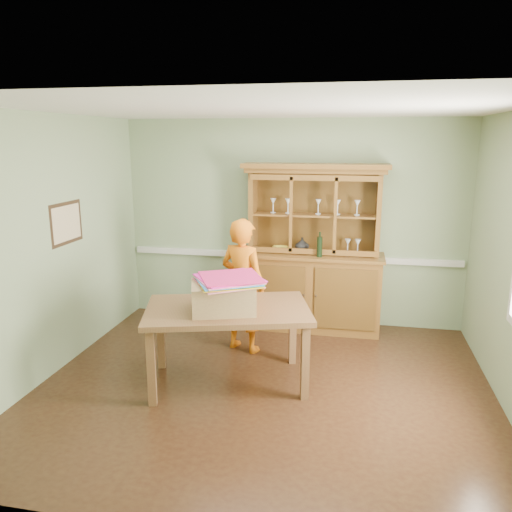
% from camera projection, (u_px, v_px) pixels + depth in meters
% --- Properties ---
extents(floor, '(4.50, 4.50, 0.00)m').
position_uv_depth(floor, '(264.00, 387.00, 5.03)').
color(floor, '#412714').
rests_on(floor, ground).
extents(ceiling, '(4.50, 4.50, 0.00)m').
position_uv_depth(ceiling, '(265.00, 109.00, 4.41)').
color(ceiling, white).
rests_on(ceiling, wall_back).
extents(wall_back, '(4.50, 0.00, 4.50)m').
position_uv_depth(wall_back, '(292.00, 223.00, 6.63)').
color(wall_back, gray).
rests_on(wall_back, floor).
extents(wall_left, '(0.00, 4.00, 4.00)m').
position_uv_depth(wall_left, '(51.00, 247.00, 5.15)').
color(wall_left, gray).
rests_on(wall_left, floor).
extents(wall_front, '(4.50, 0.00, 4.50)m').
position_uv_depth(wall_front, '(200.00, 336.00, 2.81)').
color(wall_front, gray).
rests_on(wall_front, floor).
extents(chair_rail, '(4.41, 0.05, 0.08)m').
position_uv_depth(chair_rail, '(291.00, 256.00, 6.71)').
color(chair_rail, silver).
rests_on(chair_rail, wall_back).
extents(framed_map, '(0.03, 0.60, 0.46)m').
position_uv_depth(framed_map, '(67.00, 223.00, 5.39)').
color(framed_map, '#332214').
rests_on(framed_map, wall_left).
extents(china_hutch, '(1.82, 0.60, 2.14)m').
position_uv_depth(china_hutch, '(312.00, 272.00, 6.48)').
color(china_hutch, brown).
rests_on(china_hutch, floor).
extents(dining_table, '(1.81, 1.37, 0.81)m').
position_uv_depth(dining_table, '(228.00, 317.00, 4.97)').
color(dining_table, brown).
rests_on(dining_table, floor).
extents(cardboard_box, '(0.72, 0.64, 0.28)m').
position_uv_depth(cardboard_box, '(223.00, 297.00, 4.83)').
color(cardboard_box, '#9E7E51').
rests_on(cardboard_box, dining_table).
extents(kite_stack, '(0.76, 0.76, 0.06)m').
position_uv_depth(kite_stack, '(228.00, 280.00, 4.80)').
color(kite_stack, pink).
rests_on(kite_stack, cardboard_box).
extents(person, '(0.67, 0.56, 1.57)m').
position_uv_depth(person, '(243.00, 285.00, 5.77)').
color(person, orange).
rests_on(person, floor).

